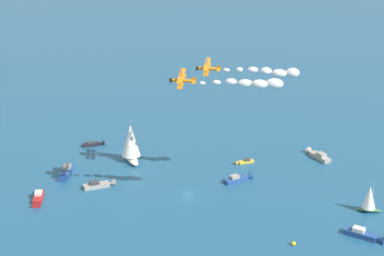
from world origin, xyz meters
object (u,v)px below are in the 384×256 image
Objects in this scene: motorboat_near_centre at (38,199)px; wingwalker_lead at (181,72)px; motorboat_outer_ring_b at (366,235)px; wingwalker_wingman at (207,61)px; sailboat_trailing at (370,199)px; biplane_wingman at (207,68)px; motorboat_outer_ring_d at (94,144)px; marker_buoy at (293,243)px; motorboat_inshore at (101,184)px; sailboat_outer_ring_c at (131,142)px; motorboat_offshore at (240,178)px; motorboat_far_stbd at (66,173)px; motorboat_ahead at (244,162)px; biplane_lead at (182,80)px; motorboat_far_port at (317,155)px.

wingwalker_lead is at bearing -102.69° from motorboat_near_centre.
wingwalker_wingman is (35.94, 34.48, 35.70)m from motorboat_outer_ring_b.
sailboat_trailing is 14.64m from motorboat_outer_ring_b.
wingwalker_wingman is (-0.55, 0.17, 2.11)m from biplane_wingman.
motorboat_outer_ring_d is (38.76, -14.77, -0.14)m from motorboat_near_centre.
motorboat_near_centre is 41.48m from motorboat_outer_ring_d.
motorboat_inshore is at bearing 50.45° from marker_buoy.
motorboat_inshore is at bearing 151.91° from sailboat_outer_ring_c.
motorboat_offshore is 36.46m from sailboat_outer_ring_c.
motorboat_far_stbd is 1.14× the size of motorboat_inshore.
marker_buoy is (-31.30, -63.22, -0.31)m from motorboat_near_centre.
sailboat_outer_ring_c is 7.66× the size of wingwalker_wingman.
motorboat_outer_ring_b is at bearing 156.49° from sailboat_trailing.
motorboat_outer_ring_d is at bearing 65.94° from motorboat_ahead.
biplane_wingman is (37.37, 15.69, 33.98)m from marker_buoy.
motorboat_inshore is at bearing -68.20° from motorboat_near_centre.
sailboat_trailing reaches higher than motorboat_outer_ring_b.
biplane_lead reaches higher than motorboat_ahead.
motorboat_offshore is at bearing -120.92° from sailboat_outer_ring_c.
motorboat_outer_ring_d is at bearing 26.78° from wingwalker_lead.
wingwalker_lead is 16.69m from wingwalker_wingman.
motorboat_near_centre is 63.73m from motorboat_ahead.
biplane_lead is 1.00× the size of biplane_wingman.
motorboat_ahead is 38.44m from biplane_wingman.
sailboat_outer_ring_c is (18.52, 30.92, 5.53)m from motorboat_offshore.
motorboat_inshore is 1.01× the size of motorboat_outer_ring_b.
sailboat_outer_ring_c is (8.34, -19.87, 5.41)m from motorboat_far_stbd.
motorboat_far_stbd is 6.06× the size of wingwalker_wingman.
motorboat_near_centre reaches higher than marker_buoy.
motorboat_ahead is at bearing -47.64° from wingwalker_wingman.
motorboat_far_port is at bearing -59.02° from biplane_lead.
marker_buoy is (-50.92, 21.97, -0.39)m from motorboat_far_port.
motorboat_outer_ring_b is (-37.24, -64.78, 0.07)m from motorboat_inshore.
motorboat_inshore is 1.14× the size of sailboat_trailing.
biplane_lead is (-26.24, 22.20, 35.01)m from motorboat_ahead.
marker_buoy is at bearing 156.66° from motorboat_far_port.
wingwalker_lead is (-15.55, -21.67, 36.87)m from motorboat_inshore.
sailboat_trailing is 28.29m from marker_buoy.
motorboat_inshore is (-12.79, 68.14, -0.06)m from motorboat_far_port.
motorboat_far_stbd is at bearing 112.78° from sailboat_outer_ring_c.
wingwalker_lead is at bearing 80.06° from sailboat_trailing.
motorboat_far_stbd is 6.06× the size of wingwalker_lead.
motorboat_inshore reaches higher than motorboat_near_centre.
motorboat_outer_ring_b is (-36.36, -24.45, 0.08)m from motorboat_offshore.
sailboat_trailing is 4.68× the size of wingwalker_lead.
motorboat_outer_ring_d is (19.14, 70.43, -0.21)m from motorboat_far_port.
biplane_lead reaches higher than motorboat_offshore.
wingwalker_lead is at bearing 162.47° from biplane_lead.
motorboat_far_port is 50.14m from motorboat_outer_ring_b.
motorboat_far_port is at bearing -105.20° from motorboat_outer_ring_d.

